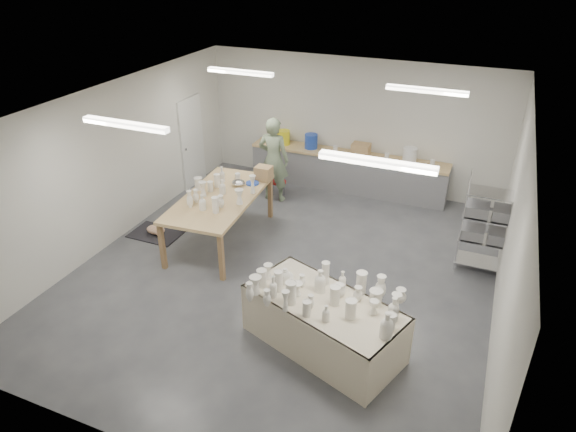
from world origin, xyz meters
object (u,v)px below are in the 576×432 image
at_px(drying_table, 324,321).
at_px(potter, 274,160).
at_px(red_stool, 279,183).
at_px(work_table, 223,196).

xyz_separation_m(drying_table, potter, (-2.62, 4.12, 0.52)).
relative_size(drying_table, red_stool, 6.68).
height_order(drying_table, red_stool, drying_table).
bearing_deg(work_table, potter, 81.16).
distance_m(drying_table, red_stool, 5.12).
relative_size(work_table, red_stool, 7.11).
bearing_deg(drying_table, potter, 142.28).
distance_m(potter, red_stool, 0.72).
distance_m(drying_table, potter, 4.91).
height_order(potter, red_stool, potter).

